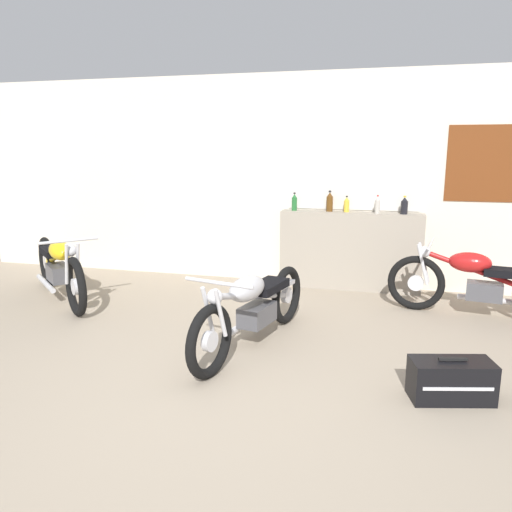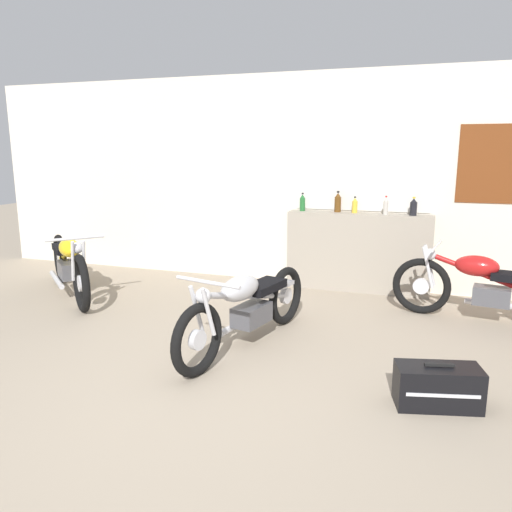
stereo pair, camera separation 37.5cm
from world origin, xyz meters
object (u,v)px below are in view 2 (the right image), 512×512
(bottle_leftmost, at_px, (302,203))
(motorcycle_red, at_px, (486,286))
(bottle_left_center, at_px, (338,203))
(motorcycle_silver, at_px, (247,306))
(hard_case_black, at_px, (438,386))
(bottle_rightmost, at_px, (413,207))
(motorcycle_yellow, at_px, (69,264))
(bottle_center, at_px, (355,206))
(bottle_right_center, at_px, (386,206))

(bottle_leftmost, height_order, motorcycle_red, bottle_leftmost)
(bottle_leftmost, distance_m, bottle_left_center, 0.47)
(motorcycle_silver, height_order, hard_case_black, motorcycle_silver)
(bottle_rightmost, bearing_deg, motorcycle_yellow, -160.67)
(bottle_left_center, bearing_deg, bottle_center, -3.20)
(motorcycle_silver, bearing_deg, bottle_rightmost, 58.98)
(bottle_center, height_order, motorcycle_silver, bottle_center)
(motorcycle_silver, xyz_separation_m, hard_case_black, (1.67, -0.62, -0.24))
(bottle_rightmost, distance_m, motorcycle_silver, 2.74)
(motorcycle_silver, relative_size, hard_case_black, 3.21)
(motorcycle_red, bearing_deg, bottle_right_center, 144.68)
(bottle_right_center, xyz_separation_m, motorcycle_silver, (-1.03, -2.23, -0.73))
(bottle_rightmost, height_order, motorcycle_yellow, bottle_rightmost)
(motorcycle_yellow, bearing_deg, motorcycle_red, 6.89)
(motorcycle_red, bearing_deg, bottle_leftmost, 158.67)
(bottle_left_center, bearing_deg, bottle_leftmost, -177.87)
(bottle_leftmost, relative_size, motorcycle_red, 0.12)
(bottle_center, relative_size, motorcycle_red, 0.11)
(hard_case_black, bearing_deg, bottle_center, 109.48)
(bottle_left_center, distance_m, motorcycle_yellow, 3.51)
(hard_case_black, bearing_deg, motorcycle_red, 76.68)
(bottle_left_center, xyz_separation_m, bottle_center, (0.22, -0.01, -0.03))
(bottle_left_center, distance_m, bottle_center, 0.22)
(motorcycle_red, xyz_separation_m, motorcycle_silver, (-2.16, -1.43, -0.01))
(bottle_rightmost, distance_m, motorcycle_yellow, 4.34)
(motorcycle_silver, bearing_deg, hard_case_black, -20.37)
(motorcycle_silver, bearing_deg, motorcycle_red, 33.53)
(bottle_center, bearing_deg, motorcycle_silver, -105.60)
(hard_case_black, bearing_deg, bottle_leftmost, 120.55)
(motorcycle_red, xyz_separation_m, hard_case_black, (-0.49, -2.05, -0.24))
(bottle_center, bearing_deg, bottle_leftmost, -179.59)
(motorcycle_red, height_order, motorcycle_silver, motorcycle_red)
(bottle_leftmost, bearing_deg, motorcycle_red, -21.33)
(bottle_right_center, xyz_separation_m, motorcycle_yellow, (-3.72, -1.38, -0.71))
(hard_case_black, bearing_deg, motorcycle_silver, 159.63)
(bottle_leftmost, relative_size, motorcycle_yellow, 0.14)
(bottle_right_center, bearing_deg, bottle_leftmost, 176.68)
(bottle_right_center, bearing_deg, motorcycle_red, -35.32)
(bottle_right_center, xyz_separation_m, motorcycle_red, (1.13, -0.80, -0.72))
(bottle_rightmost, height_order, motorcycle_silver, bottle_rightmost)
(motorcycle_yellow, xyz_separation_m, motorcycle_red, (4.84, 0.59, -0.02))
(bottle_left_center, height_order, bottle_right_center, bottle_left_center)
(bottle_left_center, xyz_separation_m, hard_case_black, (1.25, -2.93, -0.98))
(bottle_leftmost, relative_size, bottle_rightmost, 1.04)
(bottle_leftmost, xyz_separation_m, motorcycle_silver, (0.05, -2.29, -0.73))
(bottle_left_center, xyz_separation_m, motorcycle_red, (1.74, -0.88, -0.74))
(bottle_leftmost, bearing_deg, bottle_right_center, -3.32)
(bottle_left_center, relative_size, motorcycle_yellow, 0.16)
(bottle_leftmost, bearing_deg, hard_case_black, -59.45)
(motorcycle_silver, bearing_deg, bottle_center, 74.40)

